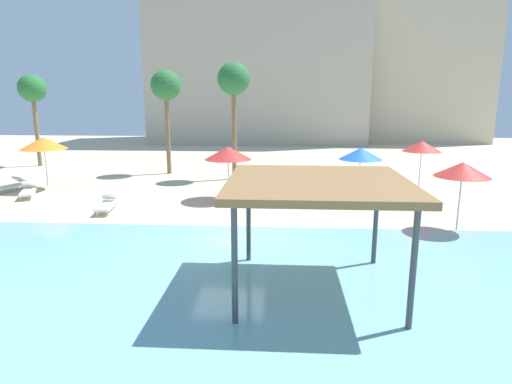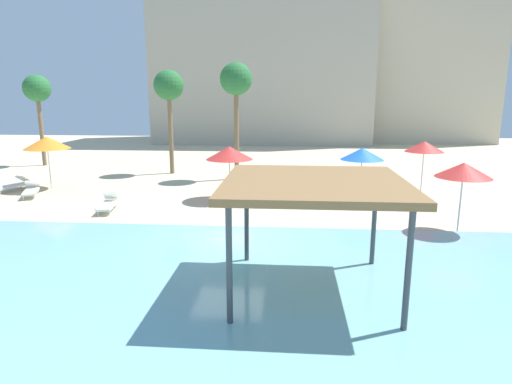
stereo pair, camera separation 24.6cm
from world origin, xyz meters
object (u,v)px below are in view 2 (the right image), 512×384
at_px(beach_umbrella_red_2, 229,153).
at_px(beach_umbrella_orange_3, 47,143).
at_px(beach_umbrella_red_4, 424,147).
at_px(lounge_chair_2, 108,203).
at_px(lounge_chair_3, 14,185).
at_px(beach_umbrella_red_1, 464,170).
at_px(beach_umbrella_blue_0, 362,154).
at_px(palm_tree_1, 169,88).
at_px(lounge_chair_0, 31,190).
at_px(shade_pavilion, 314,187).
at_px(palm_tree_0, 236,82).
at_px(palm_tree_2, 37,91).

relative_size(beach_umbrella_red_2, beach_umbrella_orange_3, 0.92).
relative_size(beach_umbrella_red_2, beach_umbrella_red_4, 0.94).
height_order(lounge_chair_2, lounge_chair_3, same).
relative_size(beach_umbrella_red_1, beach_umbrella_red_2, 1.00).
xyz_separation_m(beach_umbrella_blue_0, beach_umbrella_red_1, (2.91, -4.54, 0.03)).
distance_m(beach_umbrella_red_2, lounge_chair_2, 5.99).
height_order(lounge_chair_3, palm_tree_1, palm_tree_1).
xyz_separation_m(beach_umbrella_red_1, lounge_chair_2, (-14.30, 1.97, -2.00)).
bearing_deg(beach_umbrella_red_1, lounge_chair_0, 167.19).
xyz_separation_m(beach_umbrella_red_2, lounge_chair_3, (-11.87, 1.18, -1.97)).
bearing_deg(beach_umbrella_red_2, palm_tree_1, 124.03).
relative_size(beach_umbrella_red_1, lounge_chair_2, 1.33).
distance_m(beach_umbrella_blue_0, lounge_chair_3, 18.31).
relative_size(beach_umbrella_red_4, lounge_chair_3, 1.40).
relative_size(shade_pavilion, palm_tree_0, 0.65).
bearing_deg(palm_tree_0, palm_tree_1, 159.62).
bearing_deg(beach_umbrella_blue_0, palm_tree_2, 155.82).
height_order(beach_umbrella_red_2, palm_tree_2, palm_tree_2).
bearing_deg(beach_umbrella_blue_0, palm_tree_0, 141.13).
bearing_deg(lounge_chair_2, palm_tree_2, -150.56).
distance_m(beach_umbrella_red_4, palm_tree_0, 11.10).
distance_m(shade_pavilion, lounge_chair_3, 19.10).
distance_m(beach_umbrella_red_4, palm_tree_2, 26.10).
distance_m(lounge_chair_0, palm_tree_1, 10.30).
relative_size(beach_umbrella_orange_3, lounge_chair_0, 1.44).
relative_size(shade_pavilion, palm_tree_2, 0.69).
xyz_separation_m(shade_pavilion, beach_umbrella_red_2, (-3.51, 9.87, -0.46)).
bearing_deg(lounge_chair_2, beach_umbrella_orange_3, -140.06).
height_order(beach_umbrella_blue_0, palm_tree_2, palm_tree_2).
distance_m(beach_umbrella_orange_3, palm_tree_0, 10.96).
relative_size(beach_umbrella_blue_0, beach_umbrella_red_4, 0.93).
bearing_deg(lounge_chair_0, lounge_chair_3, -148.57).
height_order(shade_pavilion, palm_tree_0, palm_tree_0).
bearing_deg(palm_tree_0, lounge_chair_0, -151.00).
distance_m(beach_umbrella_red_1, beach_umbrella_red_2, 10.21).
height_order(beach_umbrella_red_1, lounge_chair_3, beach_umbrella_red_1).
xyz_separation_m(palm_tree_0, palm_tree_1, (-4.50, 1.67, -0.29)).
distance_m(beach_umbrella_red_1, lounge_chair_2, 14.58).
relative_size(beach_umbrella_orange_3, palm_tree_2, 0.44).
bearing_deg(beach_umbrella_red_1, beach_umbrella_orange_3, 162.20).
bearing_deg(lounge_chair_2, beach_umbrella_red_1, 72.23).
distance_m(beach_umbrella_orange_3, beach_umbrella_red_4, 19.70).
bearing_deg(lounge_chair_3, beach_umbrella_orange_3, 132.89).
distance_m(shade_pavilion, palm_tree_0, 16.08).
bearing_deg(lounge_chair_0, palm_tree_2, -176.99).
bearing_deg(lounge_chair_2, palm_tree_0, 138.89).
distance_m(beach_umbrella_red_1, palm_tree_1, 18.43).
bearing_deg(palm_tree_1, beach_umbrella_red_2, -55.97).
bearing_deg(beach_umbrella_blue_0, lounge_chair_0, -179.55).
xyz_separation_m(beach_umbrella_blue_0, lounge_chair_3, (-18.17, 1.06, -1.98)).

